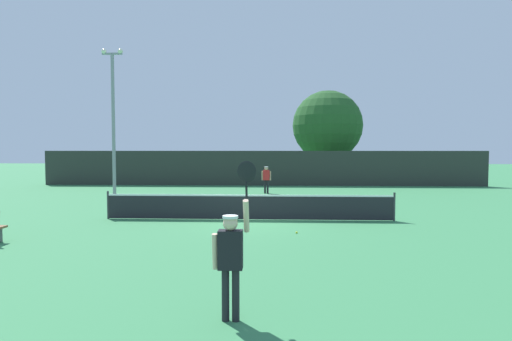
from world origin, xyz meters
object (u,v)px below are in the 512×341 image
(player_serving, at_px, (231,251))
(player_receiving, at_px, (266,177))
(tennis_ball, at_px, (297,232))
(parked_car_mid, at_px, (339,171))
(parked_car_near, at_px, (175,169))
(light_pole, at_px, (113,114))
(large_tree, at_px, (327,126))

(player_serving, relative_size, player_receiving, 1.54)
(tennis_ball, xyz_separation_m, parked_car_mid, (4.97, 23.88, 0.74))
(parked_car_near, bearing_deg, light_pole, -92.27)
(player_serving, height_order, large_tree, large_tree)
(large_tree, xyz_separation_m, parked_car_mid, (1.25, 1.78, -3.88))
(tennis_ball, xyz_separation_m, parked_car_near, (-10.15, 25.70, 0.74))
(light_pole, relative_size, parked_car_near, 1.87)
(player_receiving, distance_m, parked_car_mid, 13.50)
(tennis_ball, relative_size, parked_car_mid, 0.02)
(player_serving, distance_m, light_pole, 18.21)
(large_tree, relative_size, parked_car_mid, 1.75)
(player_serving, xyz_separation_m, light_pole, (-8.12, 15.92, 3.51))
(light_pole, height_order, parked_car_near, light_pole)
(large_tree, bearing_deg, light_pole, -135.59)
(player_serving, xyz_separation_m, tennis_ball, (1.37, 6.76, -1.07))
(parked_car_near, distance_m, parked_car_mid, 15.23)
(player_serving, bearing_deg, parked_car_near, 105.14)
(player_serving, relative_size, tennis_ball, 36.88)
(player_serving, xyz_separation_m, parked_car_near, (-8.78, 32.46, -0.32))
(light_pole, height_order, large_tree, light_pole)
(tennis_ball, xyz_separation_m, light_pole, (-9.50, 9.16, 4.58))
(player_serving, height_order, parked_car_mid, player_serving)
(player_serving, bearing_deg, parked_car_mid, 78.31)
(light_pole, bearing_deg, parked_car_mid, 45.51)
(tennis_ball, distance_m, large_tree, 22.89)
(light_pole, bearing_deg, tennis_ball, -43.95)
(tennis_ball, relative_size, large_tree, 0.01)
(player_receiving, xyz_separation_m, parked_car_mid, (6.18, 12.00, -0.22))
(light_pole, bearing_deg, player_receiving, 18.21)
(player_serving, distance_m, player_receiving, 18.64)
(parked_car_mid, bearing_deg, parked_car_near, 177.35)
(light_pole, xyz_separation_m, parked_car_mid, (14.47, 14.73, -3.84))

